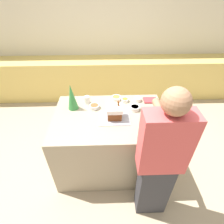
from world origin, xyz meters
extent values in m
plane|color=tan|center=(0.00, 0.00, 0.00)|extent=(12.00, 12.00, 0.00)
cube|color=beige|center=(0.00, 2.31, 1.30)|extent=(8.00, 0.05, 2.60)
cube|color=#DBBC60|center=(0.00, 1.98, 0.44)|extent=(6.00, 0.60, 0.89)
cube|color=gray|center=(0.00, 0.00, 0.46)|extent=(1.42, 0.96, 0.91)
cube|color=#9E9EA8|center=(0.06, -0.04, 0.92)|extent=(0.37, 0.30, 0.01)
cube|color=brown|center=(0.06, -0.04, 0.97)|extent=(0.17, 0.15, 0.10)
cube|color=white|center=(0.06, -0.04, 1.05)|extent=(0.19, 0.17, 0.06)
cylinder|color=brown|center=(0.10, -0.02, 1.11)|extent=(0.02, 0.02, 0.06)
cone|color=#33843D|center=(-0.48, 0.18, 1.09)|extent=(0.14, 0.14, 0.35)
cylinder|color=white|center=(0.40, 0.33, 0.94)|extent=(0.09, 0.09, 0.05)
cylinder|color=pink|center=(0.40, 0.33, 0.96)|extent=(0.08, 0.08, 0.01)
cylinder|color=white|center=(0.22, 0.32, 0.93)|extent=(0.10, 0.10, 0.04)
cylinder|color=yellow|center=(0.22, 0.32, 0.95)|extent=(0.08, 0.08, 0.01)
cylinder|color=white|center=(0.33, 0.12, 0.94)|extent=(0.12, 0.12, 0.05)
cylinder|color=pink|center=(0.33, 0.12, 0.96)|extent=(0.10, 0.10, 0.01)
cylinder|color=silver|center=(-0.20, 0.17, 0.94)|extent=(0.13, 0.13, 0.05)
cylinder|color=brown|center=(-0.20, 0.17, 0.95)|extent=(0.11, 0.11, 0.01)
cylinder|color=white|center=(0.10, 0.38, 0.93)|extent=(0.13, 0.13, 0.04)
cylinder|color=yellow|center=(0.10, 0.38, 0.95)|extent=(0.11, 0.11, 0.01)
cube|color=#B23338|center=(0.58, 0.32, 0.92)|extent=(0.18, 0.14, 0.02)
cylinder|color=white|center=(-0.30, 0.30, 0.96)|extent=(0.07, 0.07, 0.10)
cube|color=#333338|center=(0.47, -0.68, 0.41)|extent=(0.34, 0.19, 0.82)
cube|color=#CC4C4C|center=(0.47, -0.68, 1.14)|extent=(0.44, 0.20, 0.65)
sphere|color=#996B4C|center=(0.47, -0.68, 1.58)|extent=(0.22, 0.22, 0.22)
cylinder|color=#996B4C|center=(0.47, -0.46, 1.29)|extent=(0.08, 0.44, 0.08)
camera|label=1|loc=(-0.03, -1.70, 2.28)|focal=28.00mm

